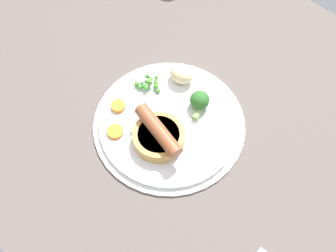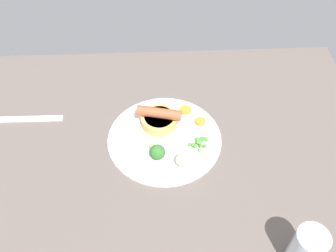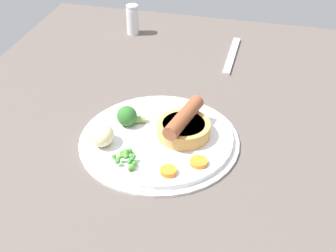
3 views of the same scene
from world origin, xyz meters
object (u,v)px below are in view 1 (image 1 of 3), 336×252
at_px(carrot_slice_0, 118,106).
at_px(carrot_slice_2, 115,132).
at_px(sausage_pudding, 159,135).
at_px(broccoli_floret_near, 201,102).
at_px(dinner_plate, 169,124).
at_px(potato_chunk_2, 182,74).
at_px(pea_pile, 148,83).

height_order(carrot_slice_0, carrot_slice_2, carrot_slice_0).
bearing_deg(sausage_pudding, carrot_slice_0, -167.82).
height_order(broccoli_floret_near, carrot_slice_2, broccoli_floret_near).
relative_size(dinner_plate, sausage_pudding, 2.49).
bearing_deg(dinner_plate, carrot_slice_2, -125.56).
bearing_deg(potato_chunk_2, pea_pile, -124.02).
height_order(dinner_plate, broccoli_floret_near, broccoli_floret_near).
height_order(sausage_pudding, carrot_slice_0, sausage_pudding).
bearing_deg(potato_chunk_2, dinner_plate, -62.68).
height_order(sausage_pudding, pea_pile, sausage_pudding).
height_order(broccoli_floret_near, carrot_slice_0, broccoli_floret_near).
bearing_deg(sausage_pudding, dinner_plate, 118.85).
xyz_separation_m(carrot_slice_0, carrot_slice_2, (0.03, -0.04, -0.00)).
distance_m(potato_chunk_2, carrot_slice_0, 0.14).
height_order(dinner_plate, sausage_pudding, sausage_pudding).
xyz_separation_m(pea_pile, potato_chunk_2, (0.04, 0.05, 0.01)).
distance_m(sausage_pudding, potato_chunk_2, 0.14).
bearing_deg(carrot_slice_0, broccoli_floret_near, 41.60).
distance_m(broccoli_floret_near, carrot_slice_2, 0.17).
bearing_deg(potato_chunk_2, broccoli_floret_near, -19.65).
relative_size(dinner_plate, potato_chunk_2, 5.94).
height_order(sausage_pudding, broccoli_floret_near, sausage_pudding).
distance_m(dinner_plate, broccoli_floret_near, 0.07).
distance_m(broccoli_floret_near, potato_chunk_2, 0.07).
height_order(pea_pile, broccoli_floret_near, broccoli_floret_near).
distance_m(dinner_plate, sausage_pudding, 0.05).
relative_size(dinner_plate, carrot_slice_0, 10.63).
distance_m(dinner_plate, carrot_slice_2, 0.10).
relative_size(pea_pile, potato_chunk_2, 1.08).
bearing_deg(carrot_slice_2, dinner_plate, 54.44).
bearing_deg(carrot_slice_0, pea_pile, 81.80).
bearing_deg(carrot_slice_0, carrot_slice_2, -51.33).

